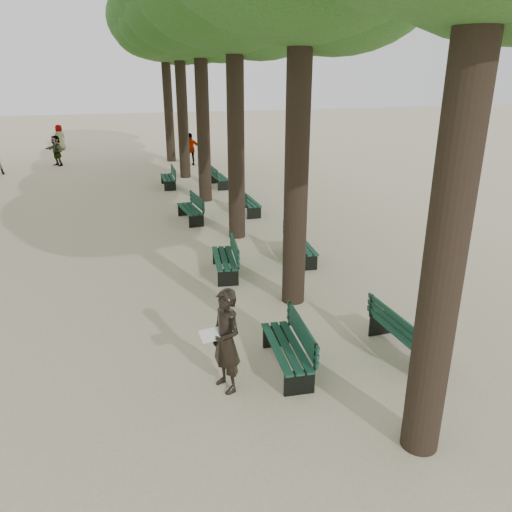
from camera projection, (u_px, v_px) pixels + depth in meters
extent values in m
plane|color=beige|center=(274.00, 384.00, 8.52)|extent=(120.00, 120.00, 0.00)
cylinder|color=#33261C|center=(455.00, 187.00, 5.83)|extent=(0.52, 0.52, 7.50)
cylinder|color=#33261C|center=(298.00, 136.00, 10.31)|extent=(0.52, 0.52, 7.50)
cylinder|color=#33261C|center=(236.00, 116.00, 14.79)|extent=(0.52, 0.52, 7.50)
cylinder|color=#33261C|center=(202.00, 106.00, 19.27)|extent=(0.52, 0.52, 7.50)
cylinder|color=#33261C|center=(182.00, 99.00, 23.75)|extent=(0.52, 0.52, 7.50)
ellipsoid|color=#275B1F|center=(177.00, 7.00, 22.37)|extent=(6.00, 6.00, 4.50)
cylinder|color=#33261C|center=(168.00, 95.00, 28.23)|extent=(0.52, 0.52, 7.50)
ellipsoid|color=#275B1F|center=(163.00, 18.00, 26.85)|extent=(6.00, 6.00, 4.50)
cube|color=black|center=(286.00, 358.00, 8.88)|extent=(0.68, 1.84, 0.45)
cube|color=#0E3226|center=(286.00, 347.00, 8.80)|extent=(0.70, 1.84, 0.04)
cube|color=#0E3226|center=(302.00, 332.00, 8.76)|extent=(0.20, 1.80, 0.40)
cube|color=black|center=(224.00, 266.00, 13.03)|extent=(0.76, 1.85, 0.45)
cube|color=#0E3226|center=(224.00, 258.00, 12.96)|extent=(0.78, 1.86, 0.04)
cube|color=#0E3226|center=(235.00, 248.00, 12.90)|extent=(0.29, 1.79, 0.40)
cube|color=black|center=(190.00, 215.00, 17.65)|extent=(0.67, 1.84, 0.45)
cube|color=#0E3226|center=(190.00, 209.00, 17.57)|extent=(0.69, 1.84, 0.04)
cube|color=#0E3226|center=(197.00, 201.00, 17.57)|extent=(0.19, 1.80, 0.40)
cube|color=black|center=(168.00, 182.00, 22.83)|extent=(0.58, 1.82, 0.45)
cube|color=#0E3226|center=(168.00, 177.00, 22.76)|extent=(0.60, 1.82, 0.04)
cube|color=#0E3226|center=(173.00, 171.00, 22.73)|extent=(0.10, 1.80, 0.40)
cube|color=black|center=(404.00, 343.00, 9.35)|extent=(0.55, 1.81, 0.45)
cube|color=#0E3226|center=(405.00, 333.00, 9.27)|extent=(0.57, 1.81, 0.04)
cube|color=#0E3226|center=(394.00, 322.00, 9.10)|extent=(0.07, 1.80, 0.40)
cube|color=black|center=(301.00, 253.00, 14.01)|extent=(0.71, 1.84, 0.45)
cube|color=#0E3226|center=(301.00, 245.00, 13.93)|extent=(0.73, 1.85, 0.04)
cube|color=#0E3226|center=(291.00, 236.00, 13.79)|extent=(0.23, 1.79, 0.40)
cube|color=black|center=(249.00, 207.00, 18.65)|extent=(0.55, 1.81, 0.45)
cube|color=#0E3226|center=(249.00, 201.00, 18.57)|extent=(0.57, 1.81, 0.04)
cube|color=#0E3226|center=(242.00, 195.00, 18.41)|extent=(0.07, 1.80, 0.40)
cube|color=black|center=(220.00, 182.00, 22.92)|extent=(0.52, 1.80, 0.45)
cube|color=#0E3226|center=(220.00, 177.00, 22.84)|extent=(0.54, 1.80, 0.04)
cube|color=#0E3226|center=(214.00, 171.00, 22.67)|extent=(0.04, 1.80, 0.40)
imported|color=black|center=(226.00, 341.00, 8.10)|extent=(0.58, 0.80, 1.80)
cube|color=white|center=(211.00, 335.00, 7.98)|extent=(0.37, 0.29, 0.12)
imported|color=#262628|center=(191.00, 149.00, 27.88)|extent=(1.07, 0.42, 1.78)
imported|color=#262628|center=(60.00, 137.00, 33.39)|extent=(0.84, 0.77, 1.66)
imported|color=#262628|center=(56.00, 151.00, 27.82)|extent=(1.15, 1.48, 1.68)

